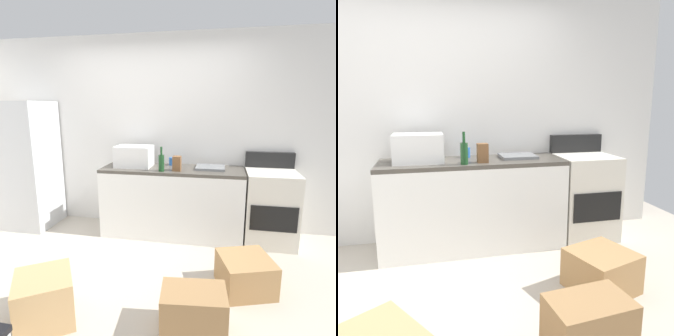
% 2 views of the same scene
% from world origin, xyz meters
% --- Properties ---
extents(ground_plane, '(6.00, 6.00, 0.00)m').
position_xyz_m(ground_plane, '(0.00, 0.00, 0.00)').
color(ground_plane, '#B2A899').
extents(wall_back, '(5.00, 0.10, 2.60)m').
position_xyz_m(wall_back, '(0.00, 1.55, 1.30)').
color(wall_back, silver).
rests_on(wall_back, ground_plane).
extents(kitchen_counter, '(1.80, 0.60, 0.90)m').
position_xyz_m(kitchen_counter, '(0.30, 1.20, 0.45)').
color(kitchen_counter, white).
rests_on(kitchen_counter, ground_plane).
extents(stove_oven, '(0.60, 0.61, 1.10)m').
position_xyz_m(stove_oven, '(1.52, 1.21, 0.47)').
color(stove_oven, silver).
rests_on(stove_oven, ground_plane).
extents(microwave, '(0.46, 0.34, 0.27)m').
position_xyz_m(microwave, '(-0.21, 1.20, 1.04)').
color(microwave, white).
rests_on(microwave, kitchen_counter).
extents(sink_basin, '(0.36, 0.32, 0.03)m').
position_xyz_m(sink_basin, '(0.78, 1.24, 0.92)').
color(sink_basin, slate).
rests_on(sink_basin, kitchen_counter).
extents(wine_bottle, '(0.07, 0.07, 0.30)m').
position_xyz_m(wine_bottle, '(0.20, 0.99, 1.01)').
color(wine_bottle, '#193F1E').
rests_on(wine_bottle, kitchen_counter).
extents(coffee_mug, '(0.08, 0.08, 0.10)m').
position_xyz_m(coffee_mug, '(0.26, 1.37, 0.95)').
color(coffee_mug, '#2659A5').
rests_on(coffee_mug, kitchen_counter).
extents(knife_block, '(0.10, 0.10, 0.18)m').
position_xyz_m(knife_block, '(0.38, 1.05, 0.99)').
color(knife_block, brown).
rests_on(knife_block, kitchen_counter).
extents(cardboard_box_large, '(0.51, 0.37, 0.35)m').
position_xyz_m(cardboard_box_large, '(0.74, -0.45, 0.17)').
color(cardboard_box_large, olive).
rests_on(cardboard_box_large, ground_plane).
extents(cardboard_box_medium, '(0.57, 0.57, 0.31)m').
position_xyz_m(cardboard_box_medium, '(1.17, 0.16, 0.16)').
color(cardboard_box_medium, '#A37A4C').
rests_on(cardboard_box_medium, ground_plane).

